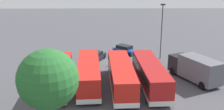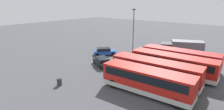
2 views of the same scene
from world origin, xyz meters
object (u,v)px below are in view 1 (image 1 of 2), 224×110
(car_hatchback_silver, at_px, (95,56))
(car_small_green, at_px, (125,50))
(waste_bin_yellow, at_px, (37,60))
(bus_single_deck_fourth, at_px, (59,75))
(bus_single_deck_third, at_px, (89,73))
(bus_single_deck_second, at_px, (121,75))
(box_truck_blue, at_px, (195,68))
(lamp_post_tall, at_px, (162,28))
(bus_single_deck_near_end, at_px, (150,74))

(car_hatchback_silver, height_order, car_small_green, same)
(waste_bin_yellow, bearing_deg, bus_single_deck_fourth, 118.17)
(bus_single_deck_fourth, height_order, car_small_green, bus_single_deck_fourth)
(bus_single_deck_third, height_order, car_small_green, bus_single_deck_third)
(bus_single_deck_second, distance_m, box_truck_blue, 9.69)
(bus_single_deck_second, height_order, lamp_post_tall, lamp_post_tall)
(box_truck_blue, bearing_deg, car_small_green, -56.98)
(car_hatchback_silver, xyz_separation_m, lamp_post_tall, (-10.53, -0.92, 4.40))
(bus_single_deck_third, height_order, bus_single_deck_fourth, same)
(bus_single_deck_near_end, height_order, box_truck_blue, box_truck_blue)
(car_hatchback_silver, relative_size, car_small_green, 1.05)
(car_small_green, xyz_separation_m, waste_bin_yellow, (13.94, 4.82, -0.22))
(bus_single_deck_fourth, distance_m, lamp_post_tall, 18.59)
(bus_single_deck_third, bearing_deg, car_hatchback_silver, -92.03)
(box_truck_blue, bearing_deg, car_hatchback_silver, -32.84)
(bus_single_deck_near_end, relative_size, bus_single_deck_third, 1.01)
(bus_single_deck_second, relative_size, car_hatchback_silver, 2.63)
(bus_single_deck_fourth, relative_size, car_hatchback_silver, 2.34)
(box_truck_blue, bearing_deg, lamp_post_tall, -74.81)
(car_small_green, bearing_deg, bus_single_deck_near_end, 98.32)
(bus_single_deck_fourth, height_order, lamp_post_tall, lamp_post_tall)
(box_truck_blue, bearing_deg, bus_single_deck_third, 4.91)
(bus_single_deck_second, xyz_separation_m, box_truck_blue, (-9.50, -1.90, 0.08))
(bus_single_deck_second, height_order, car_hatchback_silver, bus_single_deck_second)
(bus_single_deck_near_end, relative_size, car_hatchback_silver, 2.58)
(car_hatchback_silver, bearing_deg, lamp_post_tall, -174.99)
(car_small_green, height_order, lamp_post_tall, lamp_post_tall)
(bus_single_deck_third, xyz_separation_m, car_small_green, (-5.34, -13.57, -0.92))
(car_hatchback_silver, xyz_separation_m, car_small_green, (-5.00, -3.98, -0.00))
(bus_single_deck_second, distance_m, car_hatchback_silver, 10.98)
(bus_single_deck_fourth, relative_size, car_small_green, 2.46)
(bus_single_deck_near_end, distance_m, car_small_green, 14.31)
(bus_single_deck_second, bearing_deg, car_small_green, -95.69)
(bus_single_deck_third, distance_m, lamp_post_tall, 15.52)
(bus_single_deck_second, xyz_separation_m, car_hatchback_silver, (3.57, -10.34, -0.92))
(waste_bin_yellow, bearing_deg, lamp_post_tall, -174.84)
(bus_single_deck_second, distance_m, bus_single_deck_fourth, 7.43)
(bus_single_deck_near_end, height_order, car_small_green, bus_single_deck_near_end)
(lamp_post_tall, bearing_deg, bus_single_deck_third, 44.03)
(bus_single_deck_near_end, relative_size, waste_bin_yellow, 12.48)
(bus_single_deck_fourth, xyz_separation_m, car_small_green, (-8.86, -14.31, -0.92))
(bus_single_deck_fourth, distance_m, car_hatchback_silver, 11.07)
(waste_bin_yellow, bearing_deg, bus_single_deck_near_end, 149.83)
(car_hatchback_silver, distance_m, car_small_green, 6.39)
(bus_single_deck_second, relative_size, box_truck_blue, 1.54)
(bus_single_deck_fourth, xyz_separation_m, lamp_post_tall, (-14.39, -11.25, 3.48))
(bus_single_deck_third, bearing_deg, bus_single_deck_near_end, 175.70)
(bus_single_deck_second, height_order, box_truck_blue, box_truck_blue)
(bus_single_deck_fourth, distance_m, car_small_green, 16.86)
(car_small_green, distance_m, lamp_post_tall, 7.70)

